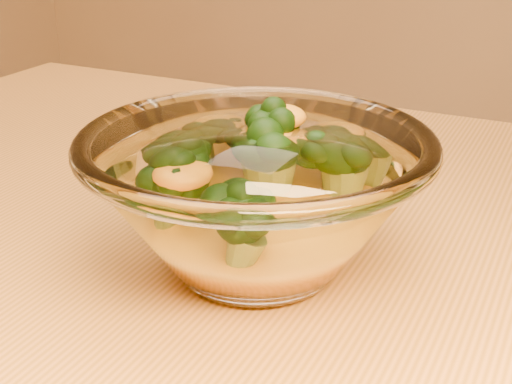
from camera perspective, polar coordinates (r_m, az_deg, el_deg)
table at (r=0.56m, az=5.53°, el=-14.93°), size 1.20×0.80×0.75m
glass_bowl at (r=0.48m, az=0.00°, el=-0.57°), size 0.24×0.24×0.10m
cheese_sauce at (r=0.49m, az=0.00°, el=-2.95°), size 0.14×0.14×0.04m
broccoli_heap at (r=0.48m, az=0.07°, el=1.77°), size 0.14×0.16×0.08m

